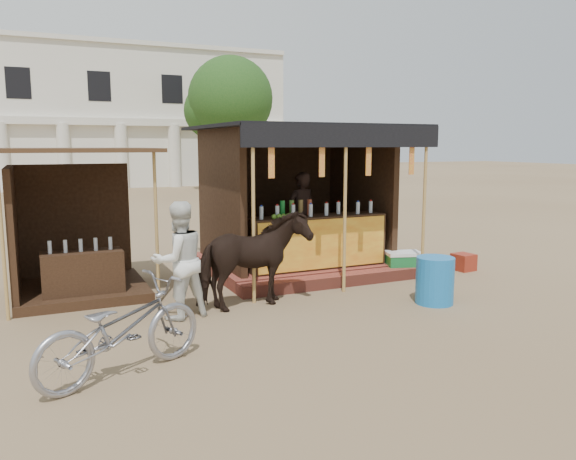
{
  "coord_description": "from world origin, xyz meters",
  "views": [
    {
      "loc": [
        -3.62,
        -6.36,
        2.43
      ],
      "look_at": [
        0.0,
        1.6,
        1.1
      ],
      "focal_mm": 35.0,
      "sensor_mm": 36.0,
      "label": 1
    }
  ],
  "objects": [
    {
      "name": "main_stall",
      "position": [
        1.01,
        3.36,
        1.03
      ],
      "size": [
        3.6,
        3.61,
        2.78
      ],
      "color": "brown",
      "rests_on": "ground"
    },
    {
      "name": "background_building",
      "position": [
        -2.0,
        29.94,
        3.98
      ],
      "size": [
        26.0,
        7.45,
        8.18
      ],
      "color": "silver",
      "rests_on": "ground"
    },
    {
      "name": "bystander",
      "position": [
        -1.83,
        1.27,
        0.83
      ],
      "size": [
        0.93,
        0.8,
        1.66
      ],
      "primitive_type": "imported",
      "rotation": [
        0.0,
        0.0,
        3.38
      ],
      "color": "silver",
      "rests_on": "ground"
    },
    {
      "name": "red_crate",
      "position": [
        3.95,
        2.0,
        0.16
      ],
      "size": [
        0.4,
        0.42,
        0.32
      ],
      "primitive_type": "cube",
      "rotation": [
        0.0,
        0.0,
        0.11
      ],
      "color": "maroon",
      "rests_on": "ground"
    },
    {
      "name": "cow",
      "position": [
        -0.72,
        1.29,
        0.73
      ],
      "size": [
        1.82,
        1.02,
        1.46
      ],
      "primitive_type": "imported",
      "rotation": [
        0.0,
        0.0,
        1.71
      ],
      "color": "black",
      "rests_on": "ground"
    },
    {
      "name": "secondary_stall",
      "position": [
        -3.17,
        3.24,
        0.85
      ],
      "size": [
        2.4,
        2.4,
        2.38
      ],
      "color": "#382314",
      "rests_on": "ground"
    },
    {
      "name": "tree",
      "position": [
        5.81,
        22.14,
        4.63
      ],
      "size": [
        4.5,
        4.4,
        7.0
      ],
      "color": "#382314",
      "rests_on": "ground"
    },
    {
      "name": "ground",
      "position": [
        0.0,
        0.0,
        0.0
      ],
      "size": [
        120.0,
        120.0,
        0.0
      ],
      "primitive_type": "plane",
      "color": "#846B4C",
      "rests_on": "ground"
    },
    {
      "name": "cooler",
      "position": [
        2.59,
        2.09,
        0.23
      ],
      "size": [
        0.74,
        0.61,
        0.46
      ],
      "color": "#186C30",
      "rests_on": "ground"
    },
    {
      "name": "motorbike",
      "position": [
        -2.87,
        -0.49,
        0.51
      ],
      "size": [
        2.07,
        1.42,
        1.03
      ],
      "primitive_type": "imported",
      "rotation": [
        0.0,
        0.0,
        1.99
      ],
      "color": "gray",
      "rests_on": "ground"
    },
    {
      "name": "blue_barrel",
      "position": [
        1.93,
        0.37,
        0.36
      ],
      "size": [
        0.74,
        0.74,
        0.73
      ],
      "primitive_type": "cylinder",
      "rotation": [
        0.0,
        0.0,
        0.35
      ],
      "color": "#186BB4",
      "rests_on": "ground"
    }
  ]
}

